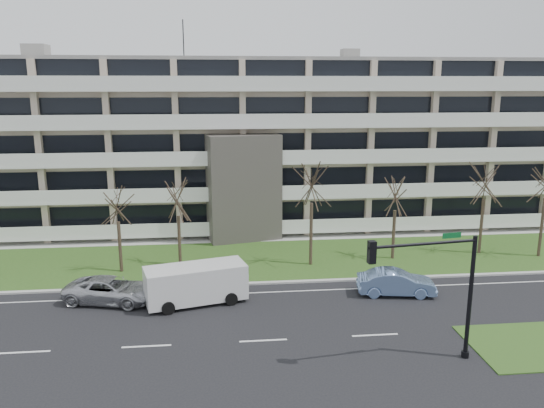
{
  "coord_description": "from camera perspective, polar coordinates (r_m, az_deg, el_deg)",
  "views": [
    {
      "loc": [
        -2.16,
        -25.31,
        13.15
      ],
      "look_at": [
        1.5,
        10.0,
        5.02
      ],
      "focal_mm": 35.0,
      "sensor_mm": 36.0,
      "label": 1
    }
  ],
  "objects": [
    {
      "name": "tree_6",
      "position": [
        43.71,
        21.99,
        2.64
      ],
      "size": [
        3.91,
        3.91,
        7.82
      ],
      "color": "#382B21",
      "rests_on": "ground"
    },
    {
      "name": "grass_verge",
      "position": [
        40.55,
        -2.56,
        -6.0
      ],
      "size": [
        90.0,
        10.0,
        0.06
      ],
      "primitive_type": "cube",
      "color": "#294B19",
      "rests_on": "ground"
    },
    {
      "name": "grass_median",
      "position": [
        31.25,
        26.73,
        -13.4
      ],
      "size": [
        7.0,
        5.0,
        0.06
      ],
      "primitive_type": "cube",
      "color": "#294B19",
      "rests_on": "ground"
    },
    {
      "name": "blue_sedan",
      "position": [
        34.82,
        13.2,
        -8.23
      ],
      "size": [
        5.07,
        2.41,
        1.61
      ],
      "primitive_type": "imported",
      "rotation": [
        0.0,
        0.0,
        1.42
      ],
      "color": "#7D9FD9",
      "rests_on": "ground"
    },
    {
      "name": "tree_2",
      "position": [
        38.18,
        -16.34,
        0.24
      ],
      "size": [
        3.3,
        3.3,
        6.61
      ],
      "color": "#382B21",
      "rests_on": "ground"
    },
    {
      "name": "tree_5",
      "position": [
        40.47,
        13.18,
        1.36
      ],
      "size": [
        3.41,
        3.41,
        6.81
      ],
      "color": "#382B21",
      "rests_on": "ground"
    },
    {
      "name": "lane_edge_line",
      "position": [
        34.48,
        -1.9,
        -9.52
      ],
      "size": [
        90.0,
        0.12,
        0.01
      ],
      "primitive_type": "cube",
      "color": "white",
      "rests_on": "ground"
    },
    {
      "name": "ground",
      "position": [
        28.6,
        -0.95,
        -14.48
      ],
      "size": [
        160.0,
        160.0,
        0.0
      ],
      "primitive_type": "plane",
      "color": "black",
      "rests_on": "ground"
    },
    {
      "name": "sidewalk",
      "position": [
        45.78,
        -2.97,
        -3.77
      ],
      "size": [
        90.0,
        2.0,
        0.08
      ],
      "primitive_type": "cube",
      "color": "#B2B2AD",
      "rests_on": "ground"
    },
    {
      "name": "apartment_building",
      "position": [
        50.98,
        -3.49,
        6.63
      ],
      "size": [
        60.5,
        15.1,
        18.75
      ],
      "color": "beige",
      "rests_on": "ground"
    },
    {
      "name": "traffic_signal",
      "position": [
        26.11,
        17.35,
        -7.84
      ],
      "size": [
        5.53,
        1.02,
        6.44
      ],
      "rotation": [
        0.0,
        0.0,
        0.13
      ],
      "color": "black",
      "rests_on": "ground"
    },
    {
      "name": "tree_3",
      "position": [
        38.59,
        -10.12,
        0.83
      ],
      "size": [
        3.36,
        3.36,
        6.72
      ],
      "color": "#382B21",
      "rests_on": "ground"
    },
    {
      "name": "curb",
      "position": [
        35.85,
        -2.08,
        -8.53
      ],
      "size": [
        90.0,
        0.35,
        0.12
      ],
      "primitive_type": "cube",
      "color": "#B2B2AD",
      "rests_on": "ground"
    },
    {
      "name": "tree_4",
      "position": [
        37.91,
        4.32,
        2.81
      ],
      "size": [
        4.2,
        4.2,
        8.41
      ],
      "color": "#382B21",
      "rests_on": "ground"
    },
    {
      "name": "white_van",
      "position": [
        32.87,
        -8.07,
        -8.17
      ],
      "size": [
        6.42,
        3.68,
        2.35
      ],
      "rotation": [
        0.0,
        0.0,
        0.25
      ],
      "color": "silver",
      "rests_on": "ground"
    },
    {
      "name": "silver_pickup",
      "position": [
        34.32,
        -16.98,
        -8.84
      ],
      "size": [
        5.96,
        3.77,
        1.53
      ],
      "primitive_type": "imported",
      "rotation": [
        0.0,
        0.0,
        1.33
      ],
      "color": "#B8BAC0",
      "rests_on": "ground"
    }
  ]
}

